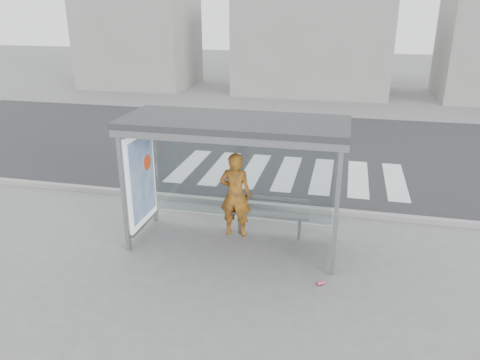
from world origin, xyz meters
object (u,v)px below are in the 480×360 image
person (235,195)px  bench (269,214)px  bus_shelter (216,150)px  soda_can (320,283)px

person → bench: (0.71, 0.08, -0.40)m
bus_shelter → person: bus_shelter is taller
bench → soda_can: 2.07m
bus_shelter → bench: 1.84m
bus_shelter → soda_can: size_ratio=32.34×
bench → soda_can: bench is taller
bus_shelter → soda_can: bearing=-27.8°
bus_shelter → soda_can: bus_shelter is taller
person → soda_can: bearing=141.9°
bus_shelter → soda_can: 3.15m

